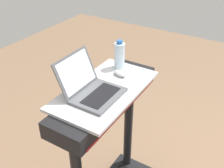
{
  "coord_description": "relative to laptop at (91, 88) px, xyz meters",
  "views": [
    {
      "loc": [
        -1.2,
        -0.09,
        2.07
      ],
      "look_at": [
        0.0,
        0.65,
        1.19
      ],
      "focal_mm": 43.55,
      "sensor_mm": 36.0,
      "label": 1
    }
  ],
  "objects": [
    {
      "name": "desk_board",
      "position": [
        0.1,
        -0.04,
        -0.06
      ],
      "size": [
        0.74,
        0.4,
        0.02
      ],
      "primitive_type": "cube",
      "color": "silver",
      "rests_on": "treadmill_base"
    },
    {
      "name": "computer_mouse",
      "position": [
        0.29,
        -0.03,
        -0.03
      ],
      "size": [
        0.08,
        0.11,
        0.03
      ],
      "primitive_type": "ellipsoid",
      "rotation": [
        0.0,
        0.0,
        -0.26
      ],
      "color": "#B2B2B7",
      "rests_on": "desk_board"
    },
    {
      "name": "water_bottle",
      "position": [
        0.39,
        0.03,
        0.05
      ],
      "size": [
        0.07,
        0.07,
        0.21
      ],
      "color": "silver",
      "rests_on": "desk_board"
    },
    {
      "name": "laptop",
      "position": [
        0.0,
        0.0,
        0.0
      ],
      "size": [
        0.31,
        0.32,
        0.23
      ],
      "rotation": [
        0.0,
        0.0,
        0.07
      ],
      "color": "#515459",
      "rests_on": "desk_board"
    }
  ]
}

